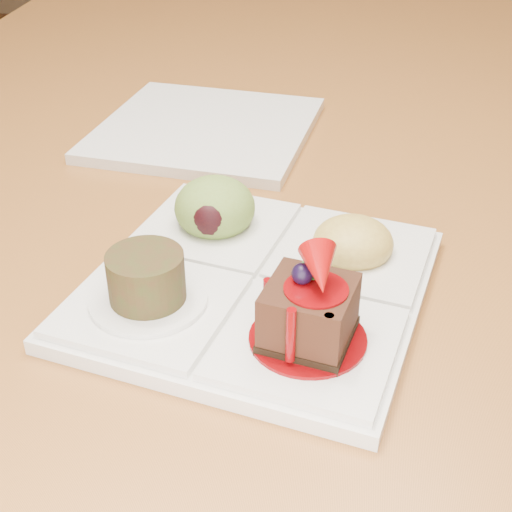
# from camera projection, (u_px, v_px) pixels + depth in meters

# --- Properties ---
(ground) EXTENTS (6.00, 6.00, 0.00)m
(ground) POSITION_uv_depth(u_px,v_px,m) (273.00, 417.00, 1.47)
(ground) COLOR #512917
(dining_table) EXTENTS (1.00, 1.80, 0.75)m
(dining_table) POSITION_uv_depth(u_px,v_px,m) (278.00, 99.00, 1.09)
(dining_table) COLOR #9E5C28
(dining_table) RESTS_ON ground
(sampler_plate) EXTENTS (0.30, 0.30, 0.10)m
(sampler_plate) POSITION_uv_depth(u_px,v_px,m) (256.00, 270.00, 0.55)
(sampler_plate) COLOR silver
(sampler_plate) RESTS_ON dining_table
(second_plate) EXTENTS (0.26, 0.26, 0.01)m
(second_plate) POSITION_uv_depth(u_px,v_px,m) (206.00, 129.00, 0.81)
(second_plate) COLOR silver
(second_plate) RESTS_ON dining_table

